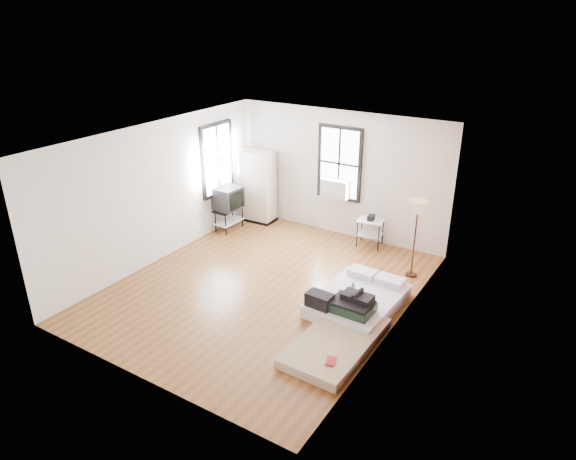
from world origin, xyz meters
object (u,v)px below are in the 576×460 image
Objects in this scene: floor_lamp at (418,212)px; tv_stand at (228,200)px; wardrobe at (257,186)px; mattress_bare at (340,334)px; mattress_main at (357,299)px; side_table at (371,225)px.

tv_stand is (-4.36, -0.08, -0.57)m from floor_lamp.
tv_stand is (-0.21, -0.83, -0.12)m from wardrobe.
mattress_bare is 2.90m from floor_lamp.
wardrobe is 4.24m from floor_lamp.
mattress_main is 0.93× the size of mattress_bare.
wardrobe is 1.66× the size of tv_stand.
tv_stand is at bearing 161.79° from mattress_main.
side_table is at bearing 107.48° from mattress_bare.
floor_lamp reaches higher than mattress_main.
mattress_bare is at bearing -42.70° from wardrobe.
mattress_main is 4.28m from tv_stand.
mattress_main is 1.05m from mattress_bare.
tv_stand reaches higher than mattress_bare.
tv_stand is (-3.96, 1.53, 0.59)m from mattress_main.
mattress_main is 4.48m from wardrobe.
mattress_bare is 3.62m from side_table.
tv_stand is (-3.13, -0.90, 0.26)m from side_table.
mattress_bare is 5.24m from wardrobe.
mattress_main is 2.53× the size of side_table.
wardrobe is at bearing 150.66° from mattress_main.
tv_stand reaches higher than side_table.
side_table is at bearing 146.17° from floor_lamp.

